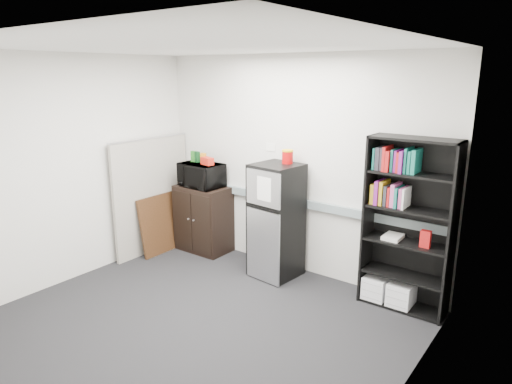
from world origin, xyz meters
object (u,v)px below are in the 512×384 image
cubicle_partition (152,195)px  cabinet (203,218)px  microwave (201,175)px  refrigerator (276,221)px  bookshelf (407,221)px

cubicle_partition → cabinet: 0.78m
microwave → refrigerator: (1.29, -0.06, -0.39)m
refrigerator → cubicle_partition: bearing=-163.7°
bookshelf → refrigerator: bearing=-174.6°
refrigerator → cabinet: bearing=-177.6°
cubicle_partition → refrigerator: 1.89m
bookshelf → microwave: size_ratio=3.13×
microwave → refrigerator: refrigerator is taller
refrigerator → bookshelf: bearing=11.3°
bookshelf → microwave: bookshelf is taller
microwave → refrigerator: 1.35m
bookshelf → refrigerator: bookshelf is taller
cubicle_partition → refrigerator: size_ratio=1.14×
cubicle_partition → microwave: 0.75m
cabinet → cubicle_partition: bearing=-143.4°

